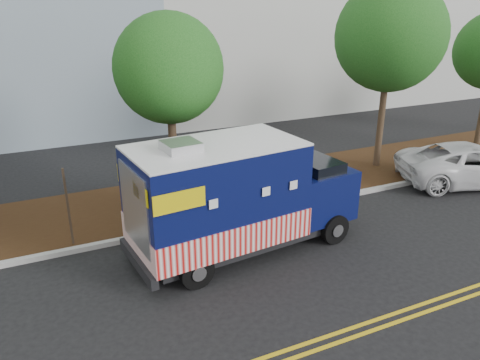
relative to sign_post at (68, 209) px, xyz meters
name	(u,v)px	position (x,y,z in m)	size (l,w,h in m)	color
ground	(227,245)	(4.00, -1.66, -1.20)	(120.00, 120.00, 0.00)	black
curb	(209,223)	(4.00, -0.26, -1.12)	(120.00, 0.18, 0.15)	#9E9E99
mulch_strip	(187,198)	(4.00, 1.84, -1.12)	(120.00, 4.00, 0.15)	#331B0E
centerline_near	(312,341)	(4.00, -6.11, -1.19)	(120.00, 0.10, 0.01)	gold
centerline_far	(319,349)	(4.00, -6.36, -1.19)	(120.00, 0.10, 0.01)	gold
tree_b	(169,69)	(3.42, 1.28, 3.42)	(3.32, 3.32, 6.30)	#38281C
tree_c	(390,36)	(12.20, 1.71, 4.06)	(4.17, 4.17, 7.36)	#38281C
sign_post	(68,209)	(0.00, 0.00, 0.00)	(0.06, 0.06, 2.40)	#473828
food_truck	(235,200)	(4.11, -2.01, 0.34)	(6.65, 3.05, 3.39)	black
white_car	(473,164)	(14.34, -1.11, -0.44)	(2.52, 5.47, 1.52)	silver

